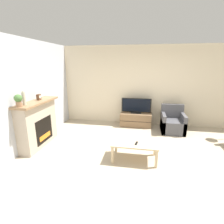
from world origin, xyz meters
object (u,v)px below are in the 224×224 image
(fireplace, at_px, (38,123))
(armchair, at_px, (173,123))
(mantel_clock, at_px, (39,97))
(mantel_vase_left, at_px, (24,98))
(tv, at_px, (136,106))
(coffee_table, at_px, (135,144))
(potted_plant, at_px, (18,100))
(tv_stand, at_px, (136,119))
(remote, at_px, (136,143))

(fireplace, xyz_separation_m, armchair, (3.61, 1.64, -0.33))
(fireplace, height_order, mantel_clock, mantel_clock)
(armchair, bearing_deg, mantel_vase_left, -150.18)
(mantel_clock, xyz_separation_m, tv, (2.42, 1.81, -0.57))
(coffee_table, bearing_deg, mantel_vase_left, -176.60)
(tv, height_order, coffee_table, tv)
(potted_plant, height_order, armchair, potted_plant)
(tv_stand, relative_size, armchair, 1.26)
(fireplace, relative_size, potted_plant, 5.15)
(tv, bearing_deg, potted_plant, -133.41)
(mantel_vase_left, relative_size, tv_stand, 0.31)
(armchair, bearing_deg, tv, 164.73)
(potted_plant, bearing_deg, mantel_clock, 89.94)
(fireplace, xyz_separation_m, tv, (2.44, 1.96, 0.09))
(mantel_clock, xyz_separation_m, remote, (2.54, -0.50, -0.83))
(coffee_table, height_order, remote, remote)
(mantel_vase_left, relative_size, tv, 0.33)
(remote, bearing_deg, tv, 104.03)
(tv, bearing_deg, remote, -87.03)
(mantel_vase_left, xyz_separation_m, coffee_table, (2.51, 0.15, -0.98))
(potted_plant, height_order, remote, potted_plant)
(tv_stand, bearing_deg, fireplace, -141.22)
(mantel_clock, relative_size, remote, 0.97)
(tv, xyz_separation_m, armchair, (1.18, -0.32, -0.42))
(armchair, relative_size, remote, 5.37)
(tv, bearing_deg, fireplace, -141.25)
(mantel_vase_left, distance_m, tv, 3.46)
(tv_stand, bearing_deg, remote, -87.03)
(fireplace, distance_m, coffee_table, 2.55)
(potted_plant, height_order, tv_stand, potted_plant)
(mantel_vase_left, height_order, armchair, mantel_vase_left)
(potted_plant, xyz_separation_m, armchair, (3.60, 2.24, -1.07))
(tv_stand, height_order, remote, tv_stand)
(mantel_vase_left, bearing_deg, armchair, 29.82)
(armchair, bearing_deg, mantel_clock, -157.44)
(mantel_clock, xyz_separation_m, tv_stand, (2.42, 1.82, -1.04))
(mantel_clock, relative_size, tv_stand, 0.14)
(fireplace, distance_m, mantel_vase_left, 0.86)
(coffee_table, relative_size, remote, 6.49)
(mantel_clock, bearing_deg, tv, 36.86)
(tv, bearing_deg, armchair, -15.27)
(mantel_clock, height_order, tv, mantel_clock)
(mantel_vase_left, height_order, coffee_table, mantel_vase_left)
(fireplace, distance_m, armchair, 3.98)
(mantel_vase_left, relative_size, mantel_clock, 2.17)
(mantel_clock, bearing_deg, remote, -11.20)
(fireplace, bearing_deg, remote, -8.04)
(remote, bearing_deg, fireplace, -176.98)
(fireplace, bearing_deg, mantel_clock, 82.90)
(potted_plant, distance_m, armchair, 4.37)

